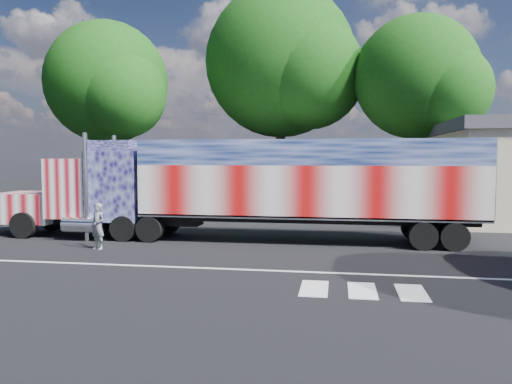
% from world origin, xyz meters
% --- Properties ---
extents(ground, '(100.00, 100.00, 0.00)m').
position_xyz_m(ground, '(0.00, 0.00, 0.00)').
color(ground, black).
extents(lane_markings, '(30.00, 2.67, 0.01)m').
position_xyz_m(lane_markings, '(1.71, -3.77, 0.01)').
color(lane_markings, silver).
rests_on(lane_markings, ground).
extents(semi_truck, '(20.22, 3.19, 4.31)m').
position_xyz_m(semi_truck, '(-0.30, 2.30, 2.22)').
color(semi_truck, black).
rests_on(semi_truck, ground).
extents(coach_bus, '(11.74, 2.73, 3.42)m').
position_xyz_m(coach_bus, '(-1.78, 11.81, 1.77)').
color(coach_bus, white).
rests_on(coach_bus, ground).
extents(woman, '(0.72, 0.62, 1.68)m').
position_xyz_m(woman, '(-5.23, -0.59, 0.84)').
color(woman, slate).
rests_on(woman, ground).
extents(tree_nw_a, '(8.56, 8.15, 12.45)m').
position_xyz_m(tree_nw_a, '(-11.98, 14.50, 8.32)').
color(tree_nw_a, black).
rests_on(tree_nw_a, ground).
extents(tree_ne_a, '(8.10, 7.72, 12.21)m').
position_xyz_m(tree_ne_a, '(8.26, 15.45, 8.29)').
color(tree_ne_a, black).
rests_on(tree_ne_a, ground).
extents(tree_n_mid, '(11.32, 10.78, 15.56)m').
position_xyz_m(tree_n_mid, '(-0.64, 18.76, 10.11)').
color(tree_n_mid, black).
rests_on(tree_n_mid, ground).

